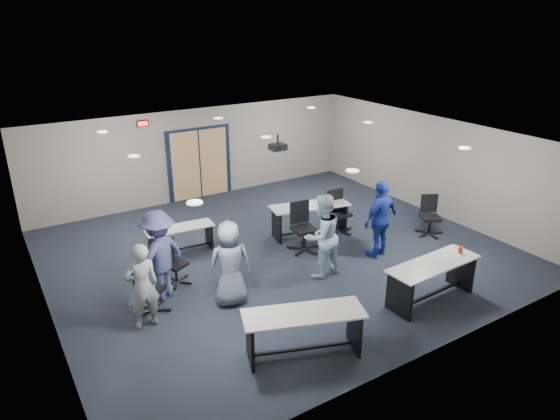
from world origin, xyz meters
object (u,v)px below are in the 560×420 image
chair_loose_left (151,289)px  person_plaid (230,264)px  table_back_right (310,214)px  chair_loose_right (431,216)px  table_front_left (303,326)px  person_back (159,255)px  table_back_left (180,235)px  chair_back_d (340,212)px  table_front_right (433,275)px  person_gray (142,286)px  person_lightblue (322,236)px  chair_back_a (175,263)px  chair_back_c (304,228)px  person_navy (381,219)px

chair_loose_left → person_plaid: (1.40, -0.50, 0.36)m
table_back_right → chair_loose_right: (2.58, -1.61, -0.04)m
table_back_right → chair_loose_right: 3.05m
table_front_left → person_back: size_ratio=1.14×
table_front_left → chair_loose_left: chair_loose_left is taller
table_back_left → chair_back_d: 4.02m
table_front_right → chair_loose_right: size_ratio=2.00×
table_front_left → table_back_right: bearing=73.7°
person_gray → person_lightblue: person_lightblue is taller
chair_loose_right → person_lightblue: person_lightblue is taller
person_plaid → chair_loose_left: bearing=-4.6°
table_front_right → person_lightblue: size_ratio=1.11×
table_back_left → person_back: size_ratio=0.88×
table_front_left → person_back: bearing=134.6°
chair_back_a → chair_loose_right: size_ratio=0.91×
chair_back_c → chair_loose_left: (-3.91, -0.65, -0.10)m
table_front_left → person_lightblue: 2.77m
person_plaid → person_gray: bearing=10.9°
chair_back_a → chair_loose_left: 1.10m
table_front_left → chair_back_d: bearing=65.2°
person_gray → table_front_right: bearing=157.1°
table_front_left → person_lightblue: size_ratio=1.14×
chair_back_c → chair_loose_left: chair_back_c is taller
chair_loose_left → table_front_left: bearing=-97.1°
chair_loose_right → table_back_right: bearing=177.3°
chair_loose_left → person_back: 0.69m
chair_back_a → table_back_right: bearing=-17.7°
chair_loose_right → person_plaid: (-5.71, -0.20, 0.34)m
person_lightblue → chair_back_d: bearing=-143.3°
person_gray → table_back_right: bearing=-160.8°
chair_back_d → chair_loose_right: size_ratio=1.08×
table_front_right → chair_loose_left: bearing=150.2°
chair_back_a → person_navy: (4.44, -1.27, 0.45)m
table_front_right → chair_back_c: 3.25m
table_back_right → person_plaid: person_plaid is taller
person_gray → chair_loose_left: bearing=-123.6°
table_front_right → table_back_left: 5.69m
table_front_right → person_gray: bearing=155.0°
chair_loose_left → chair_loose_right: size_ratio=0.96×
table_back_left → chair_loose_left: size_ratio=1.65×
table_back_left → chair_loose_right: size_ratio=1.58×
person_navy → person_back: (-4.87, 0.90, 0.00)m
person_back → table_front_left: bearing=90.1°
chair_back_c → person_lightblue: 1.28m
table_back_right → chair_back_d: 0.79m
person_gray → person_lightblue: (3.80, -0.15, 0.10)m
person_lightblue → chair_back_c: bearing=-112.8°
chair_loose_right → person_plaid: size_ratio=0.60×
table_front_left → person_plaid: size_ratio=1.23×
chair_back_d → person_back: (-4.93, -0.62, 0.37)m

